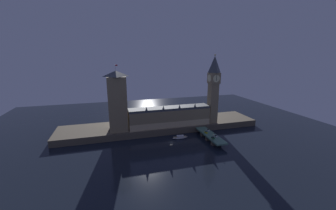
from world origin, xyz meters
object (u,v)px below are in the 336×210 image
Objects in this scene: car_southbound_trail at (208,130)px; pedestrian_mid_walk at (214,133)px; car_northbound_lead at (206,132)px; street_lamp_near at (213,137)px; victoria_tower at (117,101)px; car_northbound_trail at (213,138)px; pedestrian_near_rail at (212,139)px; clock_tower at (213,87)px; pedestrian_far_rail at (202,131)px; boat_upstream at (180,137)px; car_southbound_lead at (216,136)px.

car_southbound_trail is 2.21× the size of pedestrian_mid_walk.
street_lamp_near is (-2.87, -19.94, 3.57)m from car_northbound_lead.
victoria_tower is 99.76m from car_northbound_trail.
car_northbound_lead is 17.26m from pedestrian_near_rail.
victoria_tower is at bearing 177.56° from clock_tower.
pedestrian_far_rail reaches higher than car_northbound_lead.
pedestrian_near_rail is at bearing -108.31° from car_southbound_trail.
victoria_tower is at bearing 157.59° from boat_upstream.
street_lamp_near is 35.44m from boat_upstream.
pedestrian_far_rail is at bearing 90.00° from pedestrian_near_rail.
car_northbound_lead reaches higher than boat_upstream.
street_lamp_near reaches higher than boat_upstream.
pedestrian_mid_walk is at bearing 57.31° from street_lamp_near.
pedestrian_near_rail is at bearing -142.20° from car_southbound_lead.
victoria_tower reaches higher than car_northbound_lead.
street_lamp_near reaches higher than car_northbound_trail.
car_southbound_lead is at bearing 35.22° from car_northbound_trail.
clock_tower is 63.32m from street_lamp_near.
boat_upstream is at bearing 162.63° from pedestrian_mid_walk.
victoria_tower is at bearing 164.21° from car_southbound_trail.
clock_tower reaches higher than car_northbound_trail.
car_northbound_trail reaches higher than car_southbound_lead.
car_southbound_lead is (4.93, -11.34, -0.00)m from car_northbound_lead.
pedestrian_near_rail is 16.42m from pedestrian_mid_walk.
clock_tower is 16.99× the size of car_northbound_trail.
pedestrian_mid_walk is (7.40, -3.95, 0.33)m from car_northbound_lead.
victoria_tower is at bearing 160.06° from car_northbound_lead.
car_northbound_trail is 33.21m from boat_upstream.
boat_upstream is (-22.32, 26.19, -8.48)m from street_lamp_near.
pedestrian_near_rail is at bearing -30.31° from victoria_tower.
clock_tower reaches higher than pedestrian_far_rail.
car_northbound_trail is 0.66× the size of street_lamp_near.
car_northbound_trail is at bearing -124.23° from pedestrian_mid_walk.
pedestrian_near_rail is at bearing -98.22° from car_northbound_lead.
pedestrian_far_rail is (81.00, -26.58, -30.61)m from victoria_tower.
clock_tower reaches higher than car_southbound_trail.
car_northbound_trail is (0.00, -14.82, 0.05)m from car_northbound_lead.
pedestrian_near_rail is at bearing -117.59° from clock_tower.
pedestrian_far_rail is (-22.44, -22.17, -40.58)m from clock_tower.
car_northbound_trail is 6.84m from street_lamp_near.
clock_tower is 15.90× the size of car_southbound_lead.
clock_tower is 11.23× the size of street_lamp_near.
boat_upstream is (-22.72, 2.55, -5.18)m from pedestrian_far_rail.
car_northbound_trail reaches higher than boat_upstream.
car_southbound_lead is at bearing -66.49° from car_northbound_lead.
car_northbound_lead is 0.63× the size of street_lamp_near.
car_northbound_trail is at bearing -28.38° from victoria_tower.
boat_upstream is (-25.19, 6.25, -4.91)m from car_northbound_lead.
street_lamp_near is (80.60, -50.22, -27.31)m from victoria_tower.
car_southbound_trail reaches higher than boat_upstream.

